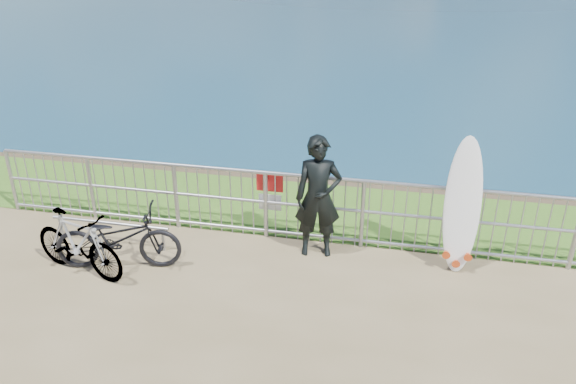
% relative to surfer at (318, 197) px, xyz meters
% --- Properties ---
extents(grass_strip, '(120.00, 120.00, 0.00)m').
position_rel_surfer_xyz_m(grass_strip, '(-0.37, 1.42, -0.91)').
color(grass_strip, '#32601A').
rests_on(grass_strip, ground).
extents(railing, '(10.06, 0.10, 1.13)m').
position_rel_surfer_xyz_m(railing, '(-0.36, 0.32, -0.34)').
color(railing, '#989AA0').
rests_on(railing, ground).
extents(surfer, '(0.74, 0.56, 1.85)m').
position_rel_surfer_xyz_m(surfer, '(0.00, 0.00, 0.00)').
color(surfer, black).
rests_on(surfer, ground).
extents(surfboard, '(0.52, 0.46, 1.94)m').
position_rel_surfer_xyz_m(surfboard, '(2.02, 0.06, -0.03)').
color(surfboard, white).
rests_on(surfboard, ground).
extents(bicycle_near, '(1.87, 1.03, 0.93)m').
position_rel_surfer_xyz_m(bicycle_near, '(-2.71, -1.00, -0.46)').
color(bicycle_near, black).
rests_on(bicycle_near, ground).
extents(bicycle_far, '(1.65, 0.86, 0.96)m').
position_rel_surfer_xyz_m(bicycle_far, '(-3.17, -1.27, -0.45)').
color(bicycle_far, black).
rests_on(bicycle_far, ground).
extents(bike_rack, '(1.92, 0.05, 0.40)m').
position_rel_surfer_xyz_m(bike_rack, '(-3.15, -0.44, -0.59)').
color(bike_rack, '#989AA0').
rests_on(bike_rack, ground).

